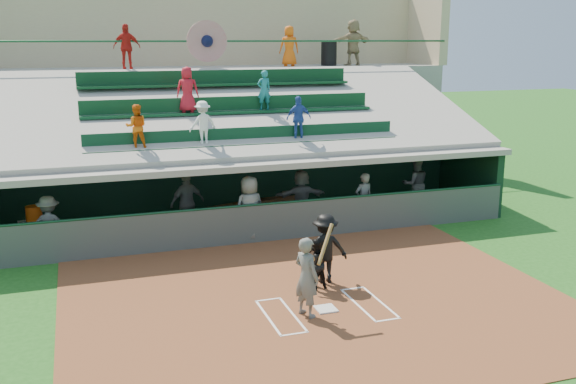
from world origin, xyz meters
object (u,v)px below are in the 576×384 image
object	(u,v)px
batter_at_plate	(307,276)
trash_bin	(329,54)
catcher	(315,264)
water_cooler	(34,214)
white_table	(36,234)
home_plate	(326,309)

from	to	relation	value
batter_at_plate	trash_bin	world-z (taller)	trash_bin
catcher	water_cooler	size ratio (longest dim) A/B	2.78
catcher	trash_bin	world-z (taller)	trash_bin
trash_bin	catcher	bearing A→B (deg)	-113.10
catcher	white_table	bearing A→B (deg)	-50.87
batter_at_plate	home_plate	bearing A→B (deg)	16.07
home_plate	white_table	size ratio (longest dim) A/B	0.53
white_table	trash_bin	xyz separation A→B (m)	(11.43, 6.71, 4.68)
catcher	water_cooler	bearing A→B (deg)	-50.99
batter_at_plate	trash_bin	distance (m)	15.19
batter_at_plate	catcher	world-z (taller)	batter_at_plate
catcher	trash_bin	distance (m)	13.84
home_plate	batter_at_plate	xyz separation A→B (m)	(-0.49, -0.14, 0.85)
batter_at_plate	water_cooler	xyz separation A→B (m)	(-5.59, 6.69, 0.09)
home_plate	catcher	distance (m)	1.34
catcher	white_table	world-z (taller)	catcher
home_plate	water_cooler	bearing A→B (deg)	132.92
white_table	water_cooler	xyz separation A→B (m)	(0.00, 0.02, 0.58)
home_plate	trash_bin	xyz separation A→B (m)	(5.34, 13.24, 5.05)
batter_at_plate	water_cooler	world-z (taller)	batter_at_plate
water_cooler	batter_at_plate	bearing A→B (deg)	-50.09
batter_at_plate	water_cooler	size ratio (longest dim) A/B	4.49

